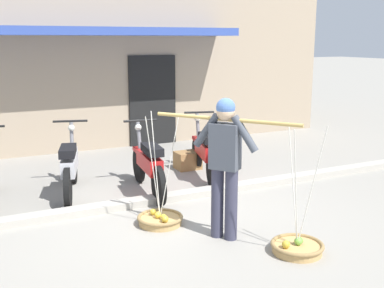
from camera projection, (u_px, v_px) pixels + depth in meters
ground_plane at (176, 218)px, 6.37m from camera, size 90.00×90.00×0.00m
sidewalk_curb at (157, 199)px, 6.98m from camera, size 20.00×0.24×0.10m
fruit_vendor at (225, 159)px, 5.55m from camera, size 1.10×1.48×1.70m
fruit_basket_left_side at (297, 246)px, 5.33m from camera, size 0.60×0.60×1.45m
fruit_basket_right_side at (160, 219)px, 6.15m from camera, size 0.60×0.60×1.45m
motorcycle_second_in_row at (70, 166)px, 7.25m from camera, size 0.68×1.77×1.09m
motorcycle_third_in_row at (148, 165)px, 7.33m from camera, size 0.54×1.82×1.09m
motorcycle_end_of_row at (205, 152)px, 8.17m from camera, size 0.66×1.78×1.09m
storefront_building at (41, 49)px, 11.79m from camera, size 13.00×6.00×4.20m
wooden_crate at (188, 160)px, 8.78m from camera, size 0.44×0.36×0.32m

